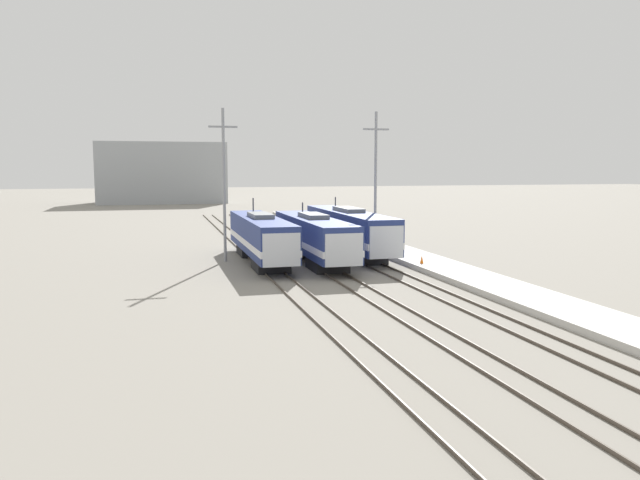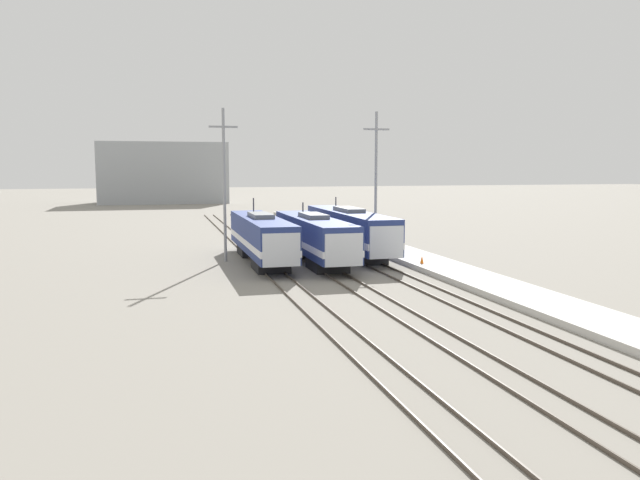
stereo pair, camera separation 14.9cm
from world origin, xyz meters
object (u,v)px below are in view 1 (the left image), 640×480
object	(u,v)px
locomotive_far_right	(350,231)
catenary_tower_right	(376,180)
locomotive_far_left	(262,238)
catenary_tower_left	(224,181)
traffic_cone	(422,259)
locomotive_center	(315,238)

from	to	relation	value
locomotive_far_right	catenary_tower_right	distance (m)	5.01
locomotive_far_left	catenary_tower_right	size ratio (longest dim) A/B	1.38
catenary_tower_left	locomotive_far_left	bearing A→B (deg)	-32.62
locomotive_far_left	traffic_cone	xyz separation A→B (m)	(11.47, -5.91, -1.37)
catenary_tower_right	traffic_cone	size ratio (longest dim) A/B	19.17
locomotive_far_right	catenary_tower_left	bearing A→B (deg)	-175.13
catenary_tower_right	locomotive_far_right	bearing A→B (deg)	154.70
locomotive_far_left	locomotive_center	bearing A→B (deg)	-14.14
locomotive_center	catenary_tower_left	size ratio (longest dim) A/B	1.37
locomotive_center	locomotive_far_right	distance (m)	5.66
locomotive_far_left	catenary_tower_left	world-z (taller)	catenary_tower_left
locomotive_far_left	locomotive_center	world-z (taller)	locomotive_far_left
locomotive_far_right	locomotive_far_left	bearing A→B (deg)	-161.96
locomotive_center	traffic_cone	world-z (taller)	locomotive_center
locomotive_far_right	catenary_tower_right	xyz separation A→B (m)	(2.02, -0.95, 4.48)
catenary_tower_right	traffic_cone	bearing A→B (deg)	-82.23
catenary_tower_right	traffic_cone	distance (m)	9.77
traffic_cone	catenary_tower_left	bearing A→B (deg)	151.63
catenary_tower_left	traffic_cone	bearing A→B (deg)	-28.37
locomotive_center	locomotive_far_right	world-z (taller)	locomotive_far_right
locomotive_far_right	catenary_tower_left	xyz separation A→B (m)	(-11.19, -0.95, 4.48)
locomotive_far_left	catenary_tower_left	xyz separation A→B (m)	(-2.79, 1.78, 4.56)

